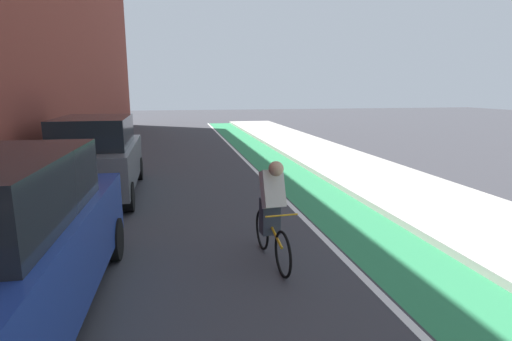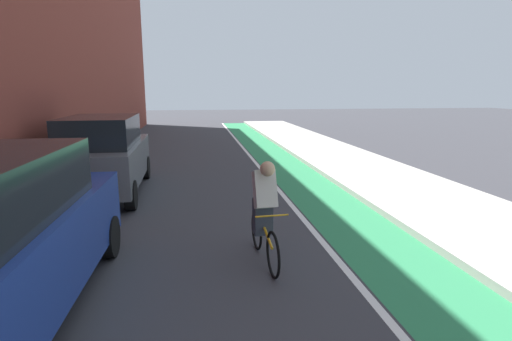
% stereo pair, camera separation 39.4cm
% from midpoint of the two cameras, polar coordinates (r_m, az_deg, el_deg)
% --- Properties ---
extents(ground_plane, '(85.18, 85.18, 0.00)m').
position_cam_midpoint_polar(ground_plane, '(10.35, -5.99, -3.18)').
color(ground_plane, '#38383D').
extents(bike_lane_paint, '(1.60, 38.72, 0.00)m').
position_cam_midpoint_polar(bike_lane_paint, '(12.70, 6.25, -0.41)').
color(bike_lane_paint, '#2D8451').
rests_on(bike_lane_paint, ground).
extents(lane_divider_stripe, '(0.12, 38.72, 0.00)m').
position_cam_midpoint_polar(lane_divider_stripe, '(12.50, 2.26, -0.54)').
color(lane_divider_stripe, white).
rests_on(lane_divider_stripe, ground).
extents(sidewalk_right, '(3.16, 38.72, 0.14)m').
position_cam_midpoint_polar(sidewalk_right, '(13.50, 16.06, 0.21)').
color(sidewalk_right, '#A8A59E').
rests_on(sidewalk_right, ground).
extents(parked_suv_gray, '(1.93, 4.35, 1.98)m').
position_cam_midpoint_polar(parked_suv_gray, '(10.62, -20.06, 2.15)').
color(parked_suv_gray, '#595B60').
rests_on(parked_suv_gray, ground).
extents(cyclist_trailing, '(0.48, 1.72, 1.62)m').
position_cam_midpoint_polar(cyclist_trailing, '(6.04, 3.06, -5.93)').
color(cyclist_trailing, black).
rests_on(cyclist_trailing, ground).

